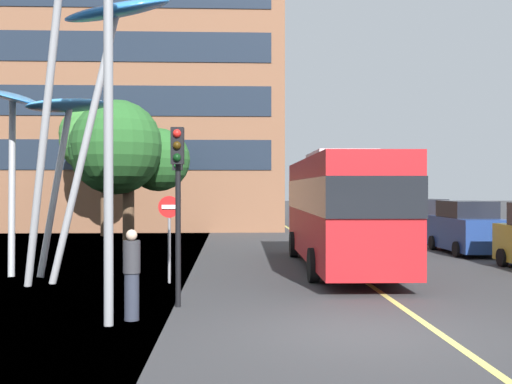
{
  "coord_description": "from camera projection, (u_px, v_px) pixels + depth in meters",
  "views": [
    {
      "loc": [
        -2.33,
        -11.0,
        2.6
      ],
      "look_at": [
        -1.6,
        7.41,
        2.5
      ],
      "focal_mm": 43.45,
      "sensor_mm": 36.0,
      "label": 1
    }
  ],
  "objects": [
    {
      "name": "backdrop_building",
      "position": [
        85.0,
        46.0,
        43.65
      ],
      "size": [
        26.95,
        15.47,
        25.29
      ],
      "color": "brown",
      "rests_on": "ground"
    },
    {
      "name": "traffic_light_kerb_far",
      "position": [
        178.0,
        181.0,
        17.53
      ],
      "size": [
        0.28,
        0.42,
        3.92
      ],
      "color": "black",
      "rests_on": "ground"
    },
    {
      "name": "car_side_street",
      "position": [
        424.0,
        221.0,
        30.77
      ],
      "size": [
        2.02,
        4.34,
        2.08
      ],
      "color": "maroon",
      "rests_on": "ground"
    },
    {
      "name": "tree_pavement_near",
      "position": [
        124.0,
        148.0,
        25.76
      ],
      "size": [
        4.85,
        5.16,
        6.2
      ],
      "color": "brown",
      "rests_on": "ground"
    },
    {
      "name": "leaf_sculpture",
      "position": [
        11.0,
        39.0,
        17.18
      ],
      "size": [
        9.12,
        8.51,
        8.81
      ],
      "color": "#9EA0A5",
      "rests_on": "ground"
    },
    {
      "name": "red_bus",
      "position": [
        340.0,
        205.0,
        20.15
      ],
      "size": [
        2.8,
        11.0,
        3.79
      ],
      "color": "red",
      "rests_on": "ground"
    },
    {
      "name": "street_lamp",
      "position": [
        130.0,
        71.0,
        11.71
      ],
      "size": [
        1.79,
        0.44,
        7.54
      ],
      "color": "gray",
      "rests_on": "ground"
    },
    {
      "name": "no_entry_sign",
      "position": [
        169.0,
        225.0,
        16.99
      ],
      "size": [
        0.6,
        0.12,
        2.4
      ],
      "color": "gray",
      "rests_on": "ground"
    },
    {
      "name": "pedestrian",
      "position": [
        132.0,
        274.0,
        12.21
      ],
      "size": [
        0.34,
        0.34,
        1.8
      ],
      "color": "#2D3342",
      "rests_on": "ground"
    },
    {
      "name": "car_parked_far",
      "position": [
        466.0,
        228.0,
        24.84
      ],
      "size": [
        2.02,
        4.56,
        2.11
      ],
      "color": "navy",
      "rests_on": "ground"
    },
    {
      "name": "ground",
      "position": [
        321.0,
        337.0,
        11.07
      ],
      "size": [
        120.0,
        240.0,
        0.1
      ],
      "color": "#38383A"
    },
    {
      "name": "traffic_light_kerb_near",
      "position": [
        178.0,
        178.0,
        13.48
      ],
      "size": [
        0.28,
        0.42,
        3.93
      ],
      "color": "black",
      "rests_on": "ground"
    },
    {
      "name": "tree_pavement_far",
      "position": [
        93.0,
        144.0,
        33.12
      ],
      "size": [
        3.89,
        3.37,
        6.95
      ],
      "color": "brown",
      "rests_on": "ground"
    }
  ]
}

